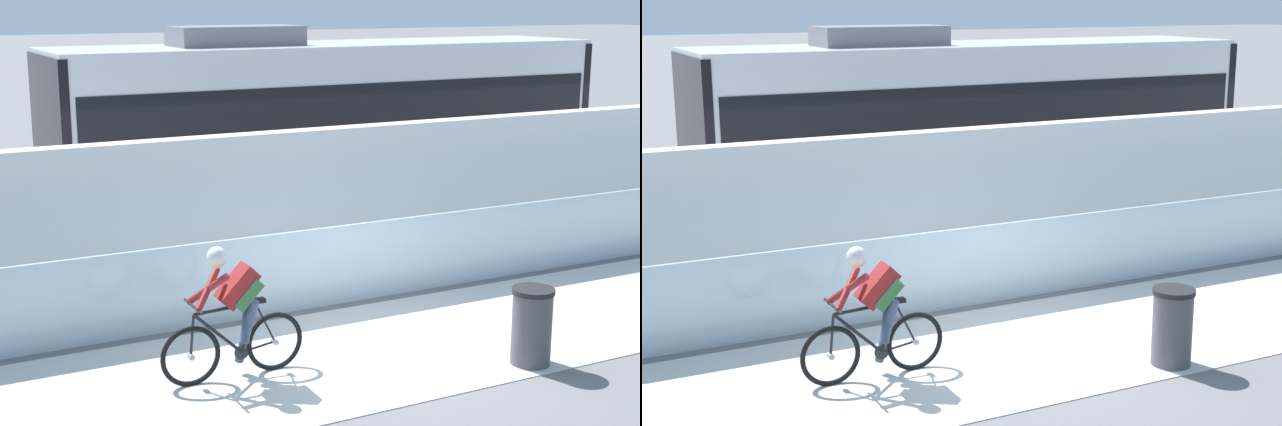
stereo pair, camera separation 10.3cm
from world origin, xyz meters
TOP-DOWN VIEW (x-y plane):
  - ground_plane at (0.00, 0.00)m, footprint 200.00×200.00m
  - bike_path_deck at (0.00, 0.00)m, footprint 32.00×3.20m
  - glass_parapet at (0.00, 1.85)m, footprint 32.00×0.05m
  - concrete_barrier_wall at (0.00, 3.65)m, footprint 32.00×0.36m
  - tram_rail_near at (0.00, 6.13)m, footprint 32.00×0.08m
  - tram_rail_far at (0.00, 7.57)m, footprint 32.00×0.08m
  - tram at (2.77, 6.85)m, footprint 11.06×2.54m
  - cyclist_on_bike at (-2.09, 0.00)m, footprint 1.77×0.58m
  - trash_bin at (1.25, -1.25)m, footprint 0.51×0.51m

SIDE VIEW (x-z plane):
  - ground_plane at x=0.00m, z-range 0.00..0.00m
  - tram_rail_near at x=0.00m, z-range 0.00..0.01m
  - tram_rail_far at x=0.00m, z-range 0.00..0.01m
  - bike_path_deck at x=0.00m, z-range 0.00..0.01m
  - trash_bin at x=1.25m, z-range 0.00..0.96m
  - glass_parapet at x=0.00m, z-range 0.00..1.16m
  - cyclist_on_bike at x=-2.09m, z-range -0.02..1.59m
  - concrete_barrier_wall at x=0.00m, z-range 0.00..2.29m
  - tram at x=2.77m, z-range -0.01..3.80m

